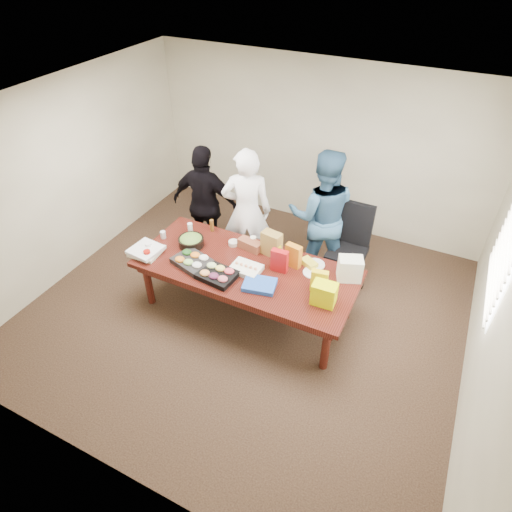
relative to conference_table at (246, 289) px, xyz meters
The scene contains 39 objects.
floor 0.39m from the conference_table, ahead, with size 5.50×5.00×0.02m, color #47301E.
ceiling 2.33m from the conference_table, ahead, with size 5.50×5.00×0.02m, color white.
wall_back 2.68m from the conference_table, 90.00° to the left, with size 5.50×0.04×2.70m, color beige.
wall_front 2.68m from the conference_table, 90.00° to the right, with size 5.50×0.04×2.70m, color beige.
wall_left 2.92m from the conference_table, behind, with size 0.04×5.00×2.70m, color beige.
wall_right 2.92m from the conference_table, ahead, with size 0.04×5.00×2.70m, color beige.
window_panel 3.00m from the conference_table, 12.44° to the left, with size 0.03×1.40×1.10m, color white.
window_blinds 2.97m from the conference_table, 12.62° to the left, with size 0.04×1.36×1.00m, color beige.
conference_table is the anchor object (origin of this frame).
office_chair 1.51m from the conference_table, 47.94° to the left, with size 0.59×0.59×1.16m, color black.
person_center 1.12m from the conference_table, 116.44° to the left, with size 0.69×0.46×1.90m, color white.
person_right 1.46m from the conference_table, 65.65° to the left, with size 0.94×0.73×1.93m, color #2E5576.
person_left 1.48m from the conference_table, 142.04° to the left, with size 1.06×0.44×1.80m, color black.
veggie_tray 0.80m from the conference_table, 159.29° to the right, with size 0.46×0.36×0.07m, color black.
fruit_tray 0.57m from the conference_table, 124.32° to the right, with size 0.45×0.35×0.07m, color black.
sheet_cake 0.41m from the conference_table, 62.57° to the right, with size 0.37×0.28×0.06m, color white.
salad_bowl 0.97m from the conference_table, behind, with size 0.34×0.34×0.11m, color black.
chip_bag_blue 0.57m from the conference_table, 39.40° to the right, with size 0.38×0.29×0.06m, color blue.
chip_bag_red 0.67m from the conference_table, 16.95° to the left, with size 0.21×0.09×0.30m, color #AA1213.
chip_bag_yellow 1.09m from the conference_table, ahead, with size 0.19×0.08×0.29m, color yellow.
chip_bag_orange 0.79m from the conference_table, 28.66° to the left, with size 0.20×0.09×0.31m, color #C97015.
mayo_jar 0.64m from the conference_table, 105.13° to the left, with size 0.09×0.09×0.13m, color white.
mustard_bottle 0.65m from the conference_table, 50.43° to the left, with size 0.07×0.07×0.19m, color yellow.
dressing_bottle 1.04m from the conference_table, 147.73° to the left, with size 0.06×0.06×0.18m, color brown.
ranch_bottle 1.13m from the conference_table, 164.90° to the left, with size 0.07×0.07×0.20m, color white.
banana_bunch 0.89m from the conference_table, 28.31° to the left, with size 0.21×0.13×0.07m, color yellow.
bread_loaf 0.58m from the conference_table, 109.29° to the left, with size 0.32×0.14×0.13m, color brown.
kraft_bag 0.68m from the conference_table, 65.31° to the left, with size 0.25×0.15×0.33m, color olive.
red_cup 1.35m from the conference_table, 161.76° to the right, with size 0.09×0.09×0.12m, color #A81006.
clear_cup_a 1.40m from the conference_table, 168.65° to the right, with size 0.09×0.09×0.12m, color white.
clear_cup_b 1.37m from the conference_table, behind, with size 0.07×0.07×0.10m, color silver.
pizza_box_lower 1.39m from the conference_table, 166.56° to the right, with size 0.37×0.37×0.04m, color #E9E9CB.
pizza_box_upper 1.41m from the conference_table, 165.47° to the right, with size 0.37×0.37×0.04m, color white.
plate_a 0.91m from the conference_table, 17.91° to the left, with size 0.23×0.23×0.01m, color white.
plate_b 0.95m from the conference_table, 28.56° to the left, with size 0.25×0.25×0.02m, color silver.
dip_bowl_a 0.78m from the conference_table, 44.73° to the left, with size 0.16×0.16×0.07m, color white.
dip_bowl_b 0.64m from the conference_table, 136.92° to the left, with size 0.13×0.13×0.05m, color beige.
grocery_bag_white 1.37m from the conference_table, 16.23° to the left, with size 0.28×0.20×0.30m, color white.
grocery_bag_yellow 1.21m from the conference_table, ahead, with size 0.27×0.19×0.27m, color #EBFB00.
Camera 1 is at (1.97, -3.72, 4.24)m, focal length 30.52 mm.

